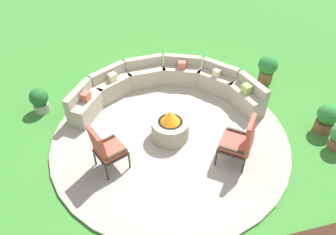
# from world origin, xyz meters

# --- Properties ---
(ground_plane) EXTENTS (24.00, 24.00, 0.00)m
(ground_plane) POSITION_xyz_m (0.00, 0.00, 0.00)
(ground_plane) COLOR #387A2D
(patio_circle) EXTENTS (5.23, 5.23, 0.06)m
(patio_circle) POSITION_xyz_m (0.00, 0.00, 0.03)
(patio_circle) COLOR #9E9384
(patio_circle) RESTS_ON ground_plane
(fire_pit) EXTENTS (0.82, 0.82, 0.73)m
(fire_pit) POSITION_xyz_m (0.00, 0.00, 0.34)
(fire_pit) COLOR #9E937F
(fire_pit) RESTS_ON patio_circle
(curved_stone_bench) EXTENTS (4.55, 2.34, 0.74)m
(curved_stone_bench) POSITION_xyz_m (0.25, 1.49, 0.37)
(curved_stone_bench) COLOR #9E937F
(curved_stone_bench) RESTS_ON patio_circle
(lounge_chair_front_left) EXTENTS (0.73, 0.71, 1.14)m
(lounge_chair_front_left) POSITION_xyz_m (-1.42, -0.57, 0.63)
(lounge_chair_front_left) COLOR #2D2319
(lounge_chair_front_left) RESTS_ON patio_circle
(lounge_chair_front_right) EXTENTS (0.84, 0.86, 1.13)m
(lounge_chair_front_right) POSITION_xyz_m (1.16, -1.00, 0.63)
(lounge_chair_front_right) COLOR #2D2319
(lounge_chair_front_right) RESTS_ON patio_circle
(potted_plant_0) EXTENTS (0.51, 0.51, 0.79)m
(potted_plant_0) POSITION_xyz_m (3.05, 1.51, 0.44)
(potted_plant_0) COLOR brown
(potted_plant_0) RESTS_ON ground_plane
(potted_plant_1) EXTENTS (0.48, 0.48, 0.71)m
(potted_plant_1) POSITION_xyz_m (3.46, -0.58, 0.38)
(potted_plant_1) COLOR brown
(potted_plant_1) RESTS_ON ground_plane
(potted_plant_2) EXTENTS (0.44, 0.44, 0.64)m
(potted_plant_2) POSITION_xyz_m (-2.80, 1.70, 0.34)
(potted_plant_2) COLOR #A89E8E
(potted_plant_2) RESTS_ON ground_plane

